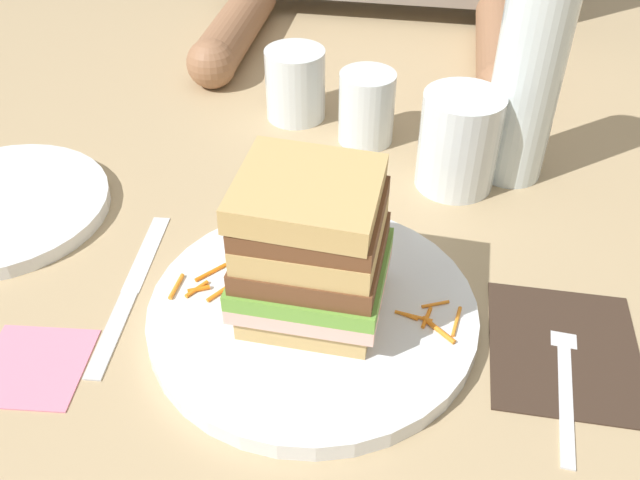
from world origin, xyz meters
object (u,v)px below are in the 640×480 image
side_plate (0,207)px  napkin_pink (33,366)px  empty_tumbler_0 (367,108)px  water_bottle (529,67)px  fork (566,366)px  empty_tumbler_1 (295,84)px  main_plate (314,308)px  knife (129,293)px  sandwich (313,245)px  juice_glass (458,146)px  napkin_dark (564,347)px

side_plate → napkin_pink: side_plate is taller
empty_tumbler_0 → water_bottle: bearing=-13.9°
fork → empty_tumbler_1: size_ratio=2.01×
main_plate → empty_tumbler_1: (-0.08, 0.32, 0.03)m
main_plate → water_bottle: water_bottle is taller
fork → knife: fork is taller
sandwich → main_plate: bearing=40.4°
knife → main_plate: bearing=1.2°
sandwich → water_bottle: (0.17, 0.24, 0.04)m
main_plate → sandwich: sandwich is taller
water_bottle → fork: bearing=-83.0°
napkin_pink → empty_tumbler_1: bearing=73.7°
empty_tumbler_1 → napkin_pink: empty_tumbler_1 is taller
juice_glass → empty_tumbler_1: size_ratio=1.21×
fork → napkin_pink: fork is taller
napkin_dark → fork: (-0.00, -0.02, 0.00)m
napkin_dark → empty_tumbler_0: bearing=123.9°
napkin_dark → juice_glass: size_ratio=1.34×
napkin_pink → side_plate: bearing=125.6°
main_plate → napkin_dark: main_plate is taller
knife → empty_tumbler_0: bearing=59.6°
napkin_dark → fork: 0.02m
empty_tumbler_0 → side_plate: 0.39m
main_plate → fork: bearing=-7.2°
sandwich → fork: (0.20, -0.02, -0.07)m
empty_tumbler_1 → side_plate: size_ratio=0.39×
sandwich → napkin_dark: size_ratio=0.91×
fork → side_plate: bearing=168.2°
sandwich → juice_glass: sandwich is taller
side_plate → knife: bearing=-27.6°
main_plate → side_plate: size_ratio=1.27×
sandwich → knife: sandwich is taller
main_plate → water_bottle: 0.32m
knife → napkin_pink: same height
knife → water_bottle: bearing=37.2°
fork → water_bottle: water_bottle is taller
napkin_pink → napkin_dark: bearing=12.4°
juice_glass → empty_tumbler_1: 0.22m
empty_tumbler_0 → side_plate: empty_tumbler_0 is taller
sandwich → knife: (-0.16, -0.00, -0.07)m
main_plate → juice_glass: juice_glass is taller
empty_tumbler_1 → napkin_dark: bearing=-49.3°
empty_tumbler_0 → empty_tumbler_1: 0.10m
main_plate → napkin_pink: (-0.20, -0.09, -0.01)m
napkin_pink → sandwich: bearing=24.4°
main_plate → empty_tumbler_0: bearing=88.4°
knife → juice_glass: juice_glass is taller
fork → side_plate: (-0.53, 0.11, 0.00)m
napkin_dark → empty_tumbler_1: size_ratio=1.63×
fork → juice_glass: size_ratio=1.66×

